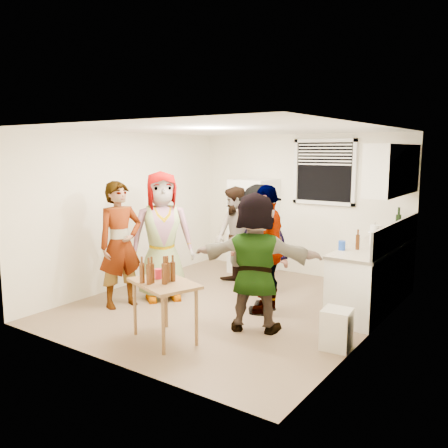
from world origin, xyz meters
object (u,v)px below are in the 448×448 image
Objects in this scene: serving_table at (165,340)px; beer_bottle_table at (165,284)px; refrigerator at (253,226)px; trash_bin at (337,327)px; red_cup at (159,279)px; guest_orange at (255,329)px; blue_cup at (342,250)px; guest_back_left at (235,286)px; kettle at (381,240)px; guest_black at (266,312)px; beer_bottle_counter at (357,250)px; guest_grey at (163,298)px; guest_back_right at (259,295)px; guest_stripe at (123,306)px; wine_bottle at (398,235)px.

serving_table is 0.71m from beer_bottle_table.
serving_table is at bearing -76.26° from refrigerator.
red_cup reaches higher than trash_bin.
guest_orange is (1.52, -2.46, -0.85)m from refrigerator.
blue_cup is 1.58m from guest_orange.
kettle is at bearing 43.33° from guest_back_left.
beer_bottle_counter is at bearing 109.56° from guest_black.
guest_grey is at bearing -89.38° from guest_back_left.
refrigerator is 3.55m from serving_table.
red_cup is at bearing 23.25° from guest_orange.
blue_cup is (-0.16, -0.15, 0.00)m from beer_bottle_counter.
guest_orange is at bearing -106.60° from kettle.
refrigerator is 1.71m from guest_back_right.
serving_table is 0.49× the size of guest_back_right.
guest_grey is (-2.68, -1.84, -0.90)m from kettle.
guest_back_left is at bearing 148.13° from trash_bin.
serving_table is at bearing -81.09° from guest_back_right.
red_cup is 0.07× the size of guest_back_right.
beer_bottle_counter is 1.41m from trash_bin.
kettle reaches higher than blue_cup.
blue_cup reaches higher than trash_bin.
blue_cup reaches higher than guest_orange.
guest_stripe is (-1.34, 0.59, 0.00)m from serving_table.
guest_back_right is at bearing 174.78° from blue_cup.
guest_stripe is at bearing -162.88° from guest_grey.
blue_cup is at bearing 51.81° from red_cup.
blue_cup is (2.19, -1.34, 0.05)m from refrigerator.
guest_back_right is (-1.65, -1.45, -0.90)m from wine_bottle.
guest_back_right is 0.99× the size of guest_orange.
guest_back_right is at bearing -24.53° from guest_stripe.
red_cup is (-1.90, -0.85, 0.46)m from trash_bin.
red_cup is at bearing -128.90° from beer_bottle_counter.
guest_back_left is (-2.13, -0.68, -0.90)m from kettle.
beer_bottle_table is at bearing -79.38° from guest_back_right.
red_cup is at bearing -34.90° from guest_black.
trash_bin is 2.01m from beer_bottle_table.
beer_bottle_counter is at bearing -96.02° from wine_bottle.
beer_bottle_table is 1.84m from guest_grey.
beer_bottle_counter is 0.12× the size of guest_back_left.
red_cup is 1.37m from guest_orange.
guest_back_right is (1.38, 1.54, 0.00)m from guest_stripe.
serving_table is 2.12m from guest_back_right.
beer_bottle_counter reaches higher than guest_black.
guest_back_right reaches higher than guest_stripe.
beer_bottle_counter is at bearing -30.11° from guest_grey.
kettle is 3.43m from red_cup.
guest_back_right is at bearing -55.11° from refrigerator.
guest_black is (1.59, 0.35, 0.00)m from guest_grey.
guest_stripe is 1.02× the size of guest_black.
beer_bottle_counter is 0.12× the size of guest_back_right.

